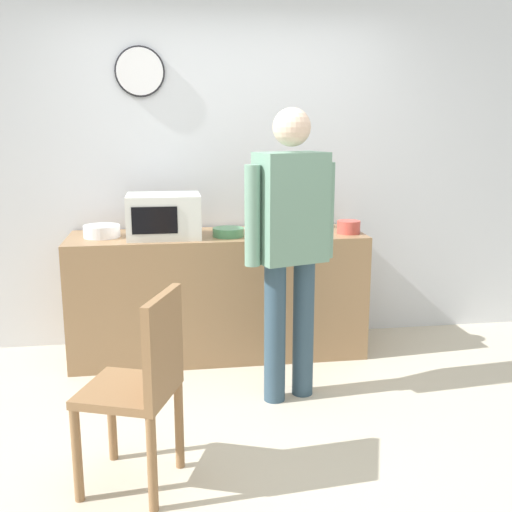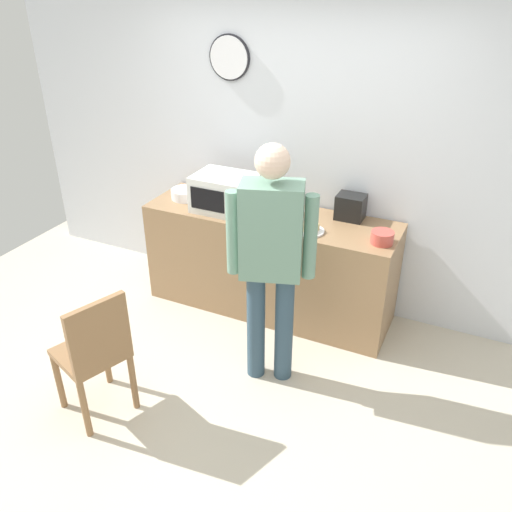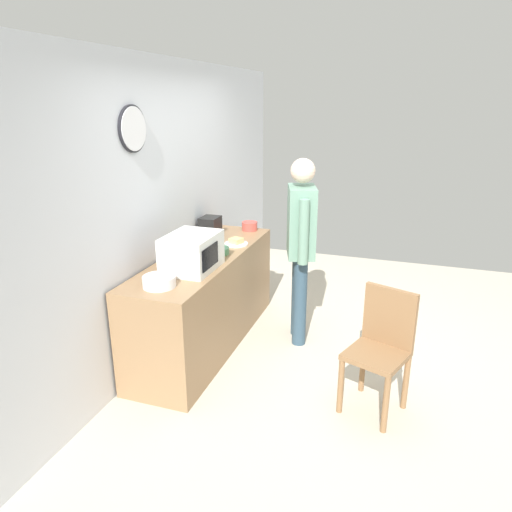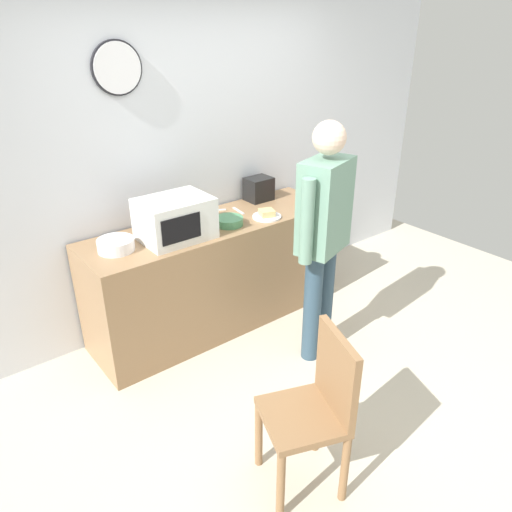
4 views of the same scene
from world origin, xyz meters
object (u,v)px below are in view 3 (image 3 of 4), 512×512
at_px(cereal_bowl, 159,281).
at_px(fork_utensil, 191,247).
at_px(microwave, 192,252).
at_px(salad_bowl, 250,226).
at_px(toaster, 210,226).
at_px(spoon_utensil, 209,244).
at_px(sandwich_plate, 236,242).
at_px(wooden_chair, 381,345).
at_px(mixing_bowl, 217,251).
at_px(person_standing, 301,238).

bearing_deg(cereal_bowl, fork_utensil, 12.53).
distance_m(microwave, salad_bowl, 1.32).
distance_m(salad_bowl, cereal_bowl, 1.75).
height_order(toaster, spoon_utensil, toaster).
distance_m(sandwich_plate, fork_utensil, 0.45).
xyz_separation_m(cereal_bowl, toaster, (1.41, 0.20, 0.06)).
height_order(cereal_bowl, wooden_chair, cereal_bowl).
distance_m(microwave, wooden_chair, 1.67).
height_order(salad_bowl, spoon_utensil, salad_bowl).
distance_m(sandwich_plate, salad_bowl, 0.55).
distance_m(sandwich_plate, wooden_chair, 1.77).
height_order(sandwich_plate, fork_utensil, sandwich_plate).
bearing_deg(fork_utensil, sandwich_plate, -58.34).
bearing_deg(cereal_bowl, wooden_chair, -79.03).
bearing_deg(microwave, cereal_bowl, 170.86).
height_order(mixing_bowl, fork_utensil, mixing_bowl).
height_order(sandwich_plate, spoon_utensil, sandwich_plate).
bearing_deg(toaster, person_standing, -103.26).
distance_m(sandwich_plate, spoon_utensil, 0.27).
bearing_deg(toaster, cereal_bowl, -171.81).
xyz_separation_m(salad_bowl, spoon_utensil, (-0.64, 0.20, -0.04)).
bearing_deg(person_standing, mixing_bowl, 112.41).
distance_m(sandwich_plate, toaster, 0.43).
height_order(sandwich_plate, person_standing, person_standing).
height_order(mixing_bowl, person_standing, person_standing).
bearing_deg(person_standing, fork_utensil, 101.12).
relative_size(microwave, salad_bowl, 2.99).
bearing_deg(sandwich_plate, person_standing, -92.74).
bearing_deg(wooden_chair, microwave, 85.98).
xyz_separation_m(spoon_utensil, person_standing, (0.06, -0.91, 0.13)).
relative_size(microwave, mixing_bowl, 2.27).
distance_m(microwave, person_standing, 1.05).
bearing_deg(salad_bowl, sandwich_plate, -174.57).
bearing_deg(cereal_bowl, toaster, 8.19).
bearing_deg(fork_utensil, spoon_utensil, -41.85).
relative_size(microwave, person_standing, 0.28).
bearing_deg(spoon_utensil, toaster, 20.53).
xyz_separation_m(microwave, cereal_bowl, (-0.43, 0.07, -0.11)).
xyz_separation_m(toaster, person_standing, (-0.24, -1.02, 0.04)).
xyz_separation_m(toaster, wooden_chair, (-1.09, -1.85, -0.47)).
height_order(microwave, salad_bowl, microwave).
bearing_deg(spoon_utensil, mixing_bowl, -140.40).
distance_m(microwave, cereal_bowl, 0.45).
xyz_separation_m(cereal_bowl, mixing_bowl, (0.87, -0.10, -0.01)).
bearing_deg(fork_utensil, cereal_bowl, -167.47).
distance_m(mixing_bowl, person_standing, 0.78).
bearing_deg(fork_utensil, toaster, -1.53).
xyz_separation_m(sandwich_plate, spoon_utensil, (-0.09, 0.25, -0.02)).
distance_m(person_standing, wooden_chair, 1.29).
xyz_separation_m(mixing_bowl, person_standing, (0.29, -0.71, 0.10)).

